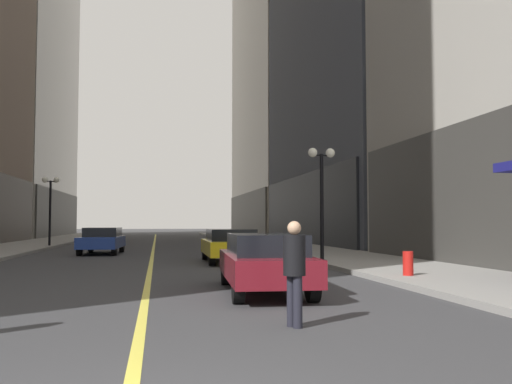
{
  "coord_description": "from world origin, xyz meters",
  "views": [
    {
      "loc": [
        0.23,
        -4.01,
        1.58
      ],
      "look_at": [
        5.1,
        23.29,
        3.11
      ],
      "focal_mm": 38.75,
      "sensor_mm": 36.0,
      "label": 1
    }
  ],
  "objects_px": {
    "pedestrian_in_black_coat": "(294,266)",
    "fire_hydrant_right": "(408,266)",
    "car_blue": "(102,239)",
    "car_maroon": "(264,261)",
    "car_yellow": "(230,244)",
    "street_lamp_left_far": "(50,196)",
    "street_lamp_right_mid": "(322,179)"
  },
  "relations": [
    {
      "from": "car_blue",
      "to": "street_lamp_left_far",
      "type": "relative_size",
      "value": 1.04
    },
    {
      "from": "street_lamp_right_mid",
      "to": "fire_hydrant_right",
      "type": "xyz_separation_m",
      "value": [
        0.5,
        -6.26,
        -2.86
      ]
    },
    {
      "from": "fire_hydrant_right",
      "to": "pedestrian_in_black_coat",
      "type": "bearing_deg",
      "value": -128.33
    },
    {
      "from": "pedestrian_in_black_coat",
      "to": "fire_hydrant_right",
      "type": "bearing_deg",
      "value": 51.67
    },
    {
      "from": "pedestrian_in_black_coat",
      "to": "fire_hydrant_right",
      "type": "height_order",
      "value": "pedestrian_in_black_coat"
    },
    {
      "from": "car_yellow",
      "to": "street_lamp_left_far",
      "type": "relative_size",
      "value": 1.09
    },
    {
      "from": "car_maroon",
      "to": "street_lamp_right_mid",
      "type": "height_order",
      "value": "street_lamp_right_mid"
    },
    {
      "from": "car_maroon",
      "to": "street_lamp_left_far",
      "type": "bearing_deg",
      "value": 110.57
    },
    {
      "from": "car_maroon",
      "to": "street_lamp_right_mid",
      "type": "distance_m",
      "value": 9.25
    },
    {
      "from": "car_maroon",
      "to": "car_yellow",
      "type": "bearing_deg",
      "value": 87.29
    },
    {
      "from": "car_yellow",
      "to": "pedestrian_in_black_coat",
      "type": "xyz_separation_m",
      "value": [
        -0.78,
        -13.58,
        0.2
      ]
    },
    {
      "from": "street_lamp_right_mid",
      "to": "pedestrian_in_black_coat",
      "type": "bearing_deg",
      "value": -108.79
    },
    {
      "from": "fire_hydrant_right",
      "to": "street_lamp_right_mid",
      "type": "bearing_deg",
      "value": 94.56
    },
    {
      "from": "car_maroon",
      "to": "street_lamp_right_mid",
      "type": "bearing_deg",
      "value": 64.75
    },
    {
      "from": "car_blue",
      "to": "car_maroon",
      "type": "bearing_deg",
      "value": -72.88
    },
    {
      "from": "car_maroon",
      "to": "car_yellow",
      "type": "distance_m",
      "value": 9.52
    },
    {
      "from": "pedestrian_in_black_coat",
      "to": "street_lamp_left_far",
      "type": "relative_size",
      "value": 0.36
    },
    {
      "from": "car_yellow",
      "to": "street_lamp_right_mid",
      "type": "xyz_separation_m",
      "value": [
        3.34,
        -1.47,
        2.53
      ]
    },
    {
      "from": "car_maroon",
      "to": "pedestrian_in_black_coat",
      "type": "bearing_deg",
      "value": -94.58
    },
    {
      "from": "car_yellow",
      "to": "fire_hydrant_right",
      "type": "xyz_separation_m",
      "value": [
        3.84,
        -7.73,
        -0.32
      ]
    },
    {
      "from": "car_blue",
      "to": "pedestrian_in_black_coat",
      "type": "xyz_separation_m",
      "value": [
        4.79,
        -20.67,
        0.2
      ]
    },
    {
      "from": "street_lamp_left_far",
      "to": "fire_hydrant_right",
      "type": "bearing_deg",
      "value": -59.09
    },
    {
      "from": "street_lamp_left_far",
      "to": "fire_hydrant_right",
      "type": "distance_m",
      "value": 26.05
    },
    {
      "from": "pedestrian_in_black_coat",
      "to": "fire_hydrant_right",
      "type": "distance_m",
      "value": 7.47
    },
    {
      "from": "car_yellow",
      "to": "fire_hydrant_right",
      "type": "bearing_deg",
      "value": -63.56
    },
    {
      "from": "car_blue",
      "to": "pedestrian_in_black_coat",
      "type": "height_order",
      "value": "pedestrian_in_black_coat"
    },
    {
      "from": "pedestrian_in_black_coat",
      "to": "car_maroon",
      "type": "bearing_deg",
      "value": 85.42
    },
    {
      "from": "car_blue",
      "to": "fire_hydrant_right",
      "type": "height_order",
      "value": "car_blue"
    },
    {
      "from": "pedestrian_in_black_coat",
      "to": "street_lamp_right_mid",
      "type": "bearing_deg",
      "value": 71.21
    },
    {
      "from": "street_lamp_left_far",
      "to": "fire_hydrant_right",
      "type": "height_order",
      "value": "street_lamp_left_far"
    },
    {
      "from": "street_lamp_right_mid",
      "to": "fire_hydrant_right",
      "type": "distance_m",
      "value": 6.9
    },
    {
      "from": "car_maroon",
      "to": "car_blue",
      "type": "bearing_deg",
      "value": 107.12
    }
  ]
}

